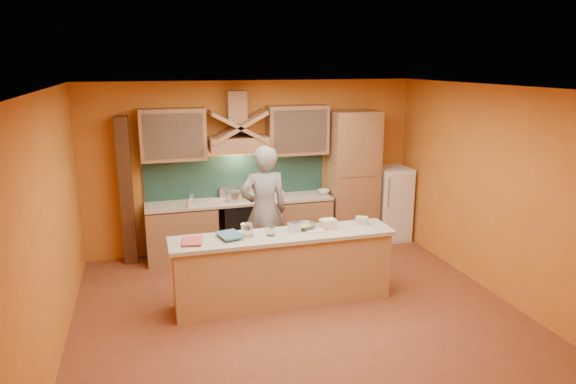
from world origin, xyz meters
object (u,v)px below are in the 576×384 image
object	(u,v)px
fridge	(391,204)
kitchen_scale	(294,227)
stove	(241,227)
person	(264,211)
mixing_bowl	(305,226)

from	to	relation	value
fridge	kitchen_scale	bearing A→B (deg)	-141.78
stove	fridge	size ratio (longest dim) A/B	0.69
stove	person	size ratio (longest dim) A/B	0.46
stove	mixing_bowl	xyz separation A→B (m)	(0.53, -1.76, 0.53)
stove	mixing_bowl	world-z (taller)	mixing_bowl
fridge	kitchen_scale	size ratio (longest dim) A/B	9.71
stove	mixing_bowl	bearing A→B (deg)	-73.15
fridge	person	distance (m)	2.70
kitchen_scale	mixing_bowl	xyz separation A→B (m)	(0.17, 0.07, -0.02)
person	kitchen_scale	xyz separation A→B (m)	(0.19, -0.92, 0.03)
person	fridge	bearing A→B (deg)	-160.87
person	mixing_bowl	bearing A→B (deg)	111.84
stove	kitchen_scale	xyz separation A→B (m)	(0.37, -1.84, 0.55)
person	mixing_bowl	world-z (taller)	person
kitchen_scale	mixing_bowl	distance (m)	0.19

